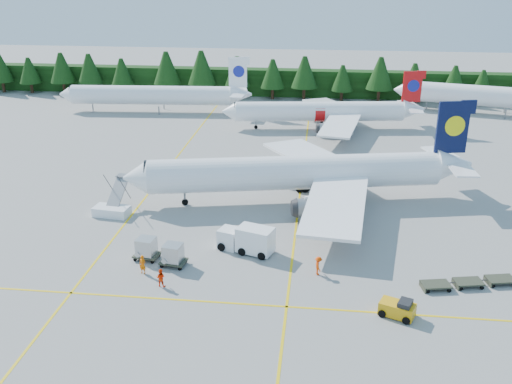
# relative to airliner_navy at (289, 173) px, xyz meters

# --- Properties ---
(ground) EXTENTS (320.00, 320.00, 0.00)m
(ground) POSITION_rel_airliner_navy_xyz_m (-4.64, -18.36, -3.79)
(ground) COLOR gray
(ground) RESTS_ON ground
(taxi_stripe_a) EXTENTS (0.25, 120.00, 0.01)m
(taxi_stripe_a) POSITION_rel_airliner_navy_xyz_m (-18.64, 1.64, -3.78)
(taxi_stripe_a) COLOR yellow
(taxi_stripe_a) RESTS_ON ground
(taxi_stripe_b) EXTENTS (0.25, 120.00, 0.01)m
(taxi_stripe_b) POSITION_rel_airliner_navy_xyz_m (1.36, 1.64, -3.78)
(taxi_stripe_b) COLOR yellow
(taxi_stripe_b) RESTS_ON ground
(taxi_stripe_cross) EXTENTS (80.00, 0.25, 0.01)m
(taxi_stripe_cross) POSITION_rel_airliner_navy_xyz_m (-4.64, -24.36, -3.78)
(taxi_stripe_cross) COLOR yellow
(taxi_stripe_cross) RESTS_ON ground
(treeline_hedge) EXTENTS (220.00, 4.00, 6.00)m
(treeline_hedge) POSITION_rel_airliner_navy_xyz_m (-4.64, 63.64, -0.79)
(treeline_hedge) COLOR black
(treeline_hedge) RESTS_ON ground
(airliner_navy) EXTENTS (42.84, 34.89, 12.60)m
(airliner_navy) POSITION_rel_airliner_navy_xyz_m (0.00, 0.00, 0.00)
(airliner_navy) COLOR white
(airliner_navy) RESTS_ON ground
(airliner_red) EXTENTS (36.17, 29.59, 10.54)m
(airliner_red) POSITION_rel_airliner_navy_xyz_m (2.79, 35.56, -0.62)
(airliner_red) COLOR white
(airliner_red) RESTS_ON ground
(airliner_far_left) EXTENTS (38.75, 6.17, 11.26)m
(airliner_far_left) POSITION_rel_airliner_navy_xyz_m (-32.01, 44.61, -0.26)
(airliner_far_left) COLOR white
(airliner_far_left) RESTS_ON ground
(airliner_far_right) EXTENTS (40.38, 13.17, 11.96)m
(airliner_far_right) POSITION_rel_airliner_navy_xyz_m (37.38, 50.54, -0.04)
(airliner_far_right) COLOR white
(airliner_far_right) RESTS_ON ground
(airstairs) EXTENTS (4.46, 6.06, 3.82)m
(airstairs) POSITION_rel_airliner_navy_xyz_m (-20.94, -6.59, -2.96)
(airstairs) COLOR white
(airstairs) RESTS_ON ground
(service_truck) EXTENTS (6.31, 3.93, 2.86)m
(service_truck) POSITION_rel_airliner_navy_xyz_m (-3.61, -14.20, -2.37)
(service_truck) COLOR white
(service_truck) RESTS_ON ground
(baggage_tug) EXTENTS (3.33, 2.60, 1.58)m
(baggage_tug) POSITION_rel_airliner_navy_xyz_m (10.98, -24.70, -3.01)
(baggage_tug) COLOR #E49E0C
(baggage_tug) RESTS_ON ground
(dolly_train) EXTENTS (12.30, 4.67, 0.15)m
(dolly_train) POSITION_rel_airliner_navy_xyz_m (19.74, -18.44, -3.30)
(dolly_train) COLOR #383B2B
(dolly_train) RESTS_ON ground
(uld_pair) EXTENTS (5.84, 3.33, 1.93)m
(uld_pair) POSITION_rel_airliner_navy_xyz_m (-12.00, -17.63, -2.48)
(uld_pair) COLOR #383B2B
(uld_pair) RESTS_ON ground
(crew_a) EXTENTS (0.80, 0.62, 1.94)m
(crew_a) POSITION_rel_airliner_navy_xyz_m (-13.05, -20.07, -2.82)
(crew_a) COLOR #EB6204
(crew_a) RESTS_ON ground
(crew_b) EXTENTS (0.93, 0.75, 1.81)m
(crew_b) POSITION_rel_airliner_navy_xyz_m (-10.66, -22.20, -2.88)
(crew_b) COLOR #FE3205
(crew_b) RESTS_ON ground
(crew_c) EXTENTS (0.69, 0.89, 1.92)m
(crew_c) POSITION_rel_airliner_navy_xyz_m (4.05, -18.31, -2.83)
(crew_c) COLOR #FE4205
(crew_c) RESTS_ON ground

